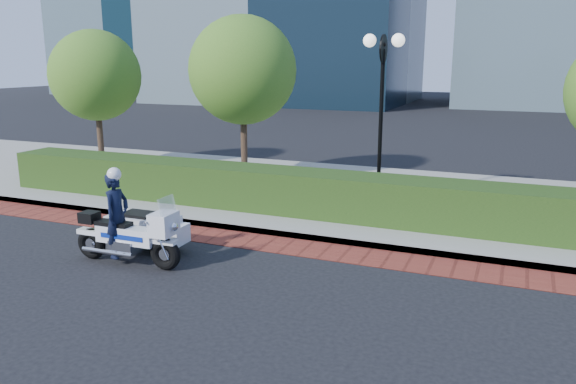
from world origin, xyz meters
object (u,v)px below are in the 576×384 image
at_px(lamppost, 382,92).
at_px(tree_b, 243,70).
at_px(police_motorcycle, 133,227).
at_px(tree_a, 95,76).

relative_size(lamppost, tree_b, 0.86).
relative_size(lamppost, police_motorcycle, 1.85).
relative_size(tree_a, police_motorcycle, 2.02).
bearing_deg(police_motorcycle, tree_b, 97.48).
xyz_separation_m(lamppost, tree_a, (-10.00, 1.30, 0.26)).
bearing_deg(tree_a, tree_b, 0.00).
height_order(tree_a, police_motorcycle, tree_a).
xyz_separation_m(tree_b, police_motorcycle, (1.04, -6.78, -2.80)).
xyz_separation_m(lamppost, police_motorcycle, (-3.46, -5.48, -2.33)).
distance_m(lamppost, tree_a, 10.09).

